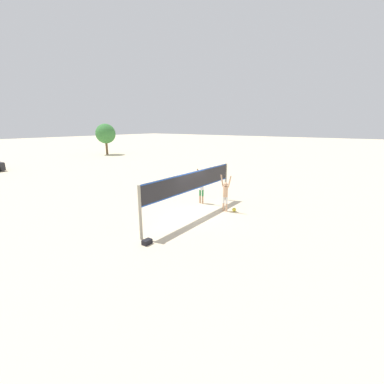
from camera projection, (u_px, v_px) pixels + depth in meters
The scene contains 7 objects.
ground_plane at pixel (192, 215), 14.32m from camera, with size 200.00×200.00×0.00m, color beige.
volleyball_net at pixel (192, 186), 13.88m from camera, with size 7.74×0.13×2.46m.
player_spiker at pixel (225, 193), 14.75m from camera, with size 0.28×0.70×2.14m.
player_blocker at pixel (201, 185), 16.24m from camera, with size 0.28×0.72×2.22m.
volleyball at pixel (234, 210), 14.92m from camera, with size 0.23×0.23×0.23m.
gear_bag at pixel (147, 242), 10.84m from camera, with size 0.41×0.27×0.21m.
tree_left_cluster at pixel (106, 134), 42.64m from camera, with size 3.24×3.24×5.09m.
Camera 1 is at (-10.94, -7.93, 4.90)m, focal length 24.00 mm.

